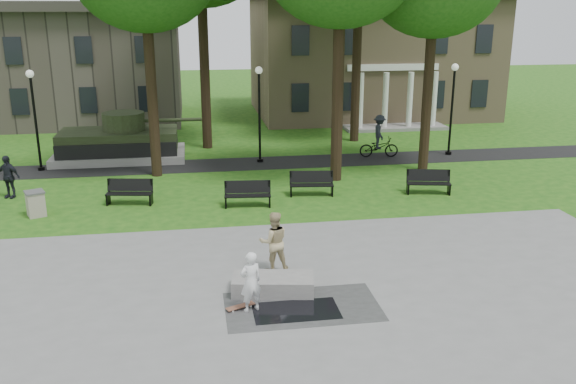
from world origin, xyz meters
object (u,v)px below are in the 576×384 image
Objects in this scene: cyclist at (379,140)px; trash_bin at (36,203)px; skateboarder at (251,282)px; concrete_block at (273,284)px; friend_watching at (274,242)px; park_bench_0 at (129,191)px.

trash_bin is at bearing 120.88° from cyclist.
trash_bin is (-7.15, 8.67, -0.34)m from skateboarder.
cyclist is 2.29× the size of trash_bin.
concrete_block is 11.00m from trash_bin.
friend_watching is 1.88× the size of trash_bin.
friend_watching reaches higher than park_bench_0.
park_bench_0 is (-12.06, -6.07, -0.38)m from cyclist.
cyclist is 13.51m from park_bench_0.
cyclist reaches higher than concrete_block.
park_bench_0 is 3.44m from trash_bin.
concrete_block is 1.33m from skateboarder.
friend_watching reaches higher than concrete_block.
friend_watching reaches higher than trash_bin.
cyclist reaches higher than friend_watching.
friend_watching reaches higher than skateboarder.
concrete_block is 1.58m from friend_watching.
park_bench_0 is at bearing -60.16° from friend_watching.
skateboarder is 11.25m from trash_bin.
concrete_block is at bearing -146.15° from skateboarder.
friend_watching is at bearing -131.46° from skateboarder.
cyclist is (7.52, 14.70, 0.65)m from concrete_block.
cyclist is at bearing 62.91° from concrete_block.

